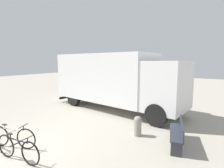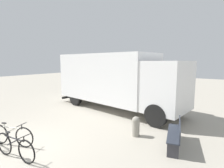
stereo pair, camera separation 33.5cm
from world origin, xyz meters
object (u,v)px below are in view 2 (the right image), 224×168
Objects in this scene: bicycle_middle at (12,135)px; bicycle_far at (15,147)px; park_bench at (176,133)px; bollard_near_bench at (136,125)px; delivery_truck at (115,79)px.

bicycle_far is (0.94, -0.38, 0.00)m from bicycle_middle.
park_bench is at bearing 36.44° from bicycle_far.
park_bench is at bearing 0.62° from bollard_near_bench.
bollard_near_bench is (3.22, 3.10, 0.04)m from bicycle_middle.
bicycle_middle is at bearing -136.09° from bollard_near_bench.
delivery_truck is at bearing 67.23° from bicycle_middle.
bicycle_far is (-3.78, -3.49, -0.09)m from park_bench.
bicycle_middle and bicycle_far have the same top height.
delivery_truck is 5.38m from park_bench.
bicycle_middle is 4.47m from bollard_near_bench.
bollard_near_bench is (-1.50, -0.02, -0.05)m from park_bench.
delivery_truck is at bearing 88.55° from bicycle_far.
delivery_truck reaches higher than park_bench.
bicycle_far is at bearing -77.09° from delivery_truck.
bicycle_middle is (-4.72, -3.11, -0.09)m from park_bench.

